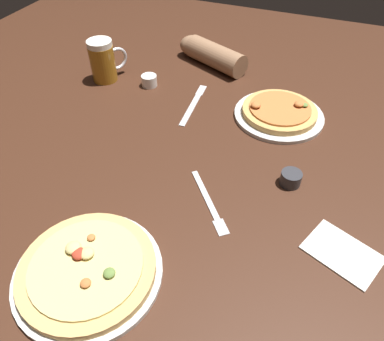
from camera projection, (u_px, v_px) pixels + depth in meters
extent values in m
cube|color=#3D2114|center=(192.00, 180.00, 0.94)|extent=(2.40, 2.40, 0.03)
cylinder|color=silver|center=(89.00, 273.00, 0.72)|extent=(0.29, 0.29, 0.01)
cylinder|color=tan|center=(87.00, 269.00, 0.71)|extent=(0.27, 0.27, 0.02)
cylinder|color=#DBC67A|center=(86.00, 266.00, 0.70)|extent=(0.22, 0.22, 0.01)
ellipsoid|color=#DBC67A|center=(87.00, 253.00, 0.71)|extent=(0.03, 0.03, 0.01)
ellipsoid|color=olive|center=(109.00, 273.00, 0.68)|extent=(0.02, 0.02, 0.01)
ellipsoid|color=#DBC67A|center=(73.00, 248.00, 0.72)|extent=(0.03, 0.03, 0.02)
ellipsoid|color=#B73823|center=(79.00, 254.00, 0.71)|extent=(0.03, 0.03, 0.01)
ellipsoid|color=#C67038|center=(86.00, 283.00, 0.67)|extent=(0.02, 0.02, 0.01)
ellipsoid|color=#C67038|center=(91.00, 237.00, 0.74)|extent=(0.02, 0.02, 0.01)
cylinder|color=silver|center=(279.00, 115.00, 1.11)|extent=(0.27, 0.27, 0.01)
cylinder|color=tan|center=(279.00, 111.00, 1.10)|extent=(0.22, 0.22, 0.02)
cylinder|color=#C67038|center=(280.00, 108.00, 1.09)|extent=(0.18, 0.18, 0.01)
ellipsoid|color=#C67038|center=(299.00, 104.00, 1.09)|extent=(0.03, 0.03, 0.01)
ellipsoid|color=olive|center=(305.00, 105.00, 1.09)|extent=(0.02, 0.02, 0.01)
ellipsoid|color=#C67038|center=(256.00, 105.00, 1.09)|extent=(0.03, 0.03, 0.01)
cylinder|color=#9E6619|center=(103.00, 63.00, 1.24)|extent=(0.08, 0.08, 0.12)
cylinder|color=white|center=(99.00, 43.00, 1.19)|extent=(0.08, 0.08, 0.02)
torus|color=silver|center=(117.00, 59.00, 1.26)|extent=(0.05, 0.08, 0.08)
cylinder|color=#333338|center=(291.00, 178.00, 0.90)|extent=(0.05, 0.05, 0.04)
cylinder|color=white|center=(149.00, 81.00, 1.24)|extent=(0.05, 0.05, 0.04)
cube|color=silver|center=(343.00, 252.00, 0.76)|extent=(0.18, 0.15, 0.01)
cube|color=silver|center=(206.00, 195.00, 0.88)|extent=(0.12, 0.14, 0.01)
cube|color=silver|center=(221.00, 227.00, 0.81)|extent=(0.05, 0.05, 0.00)
cube|color=silver|center=(191.00, 108.00, 1.15)|extent=(0.03, 0.20, 0.01)
cube|color=silver|center=(201.00, 90.00, 1.23)|extent=(0.03, 0.06, 0.00)
cylinder|color=#936B4C|center=(216.00, 56.00, 1.32)|extent=(0.25, 0.17, 0.08)
ellipsoid|color=#936B4C|center=(193.00, 46.00, 1.38)|extent=(0.10, 0.08, 0.07)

